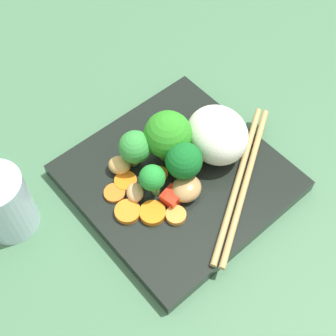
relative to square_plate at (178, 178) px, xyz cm
name	(u,v)px	position (x,y,z in cm)	size (l,w,h in cm)	color
ground_plane	(177,186)	(0.00, 0.00, -1.95)	(110.00, 110.00, 2.00)	#42704C
square_plate	(178,178)	(0.00, 0.00, 0.00)	(24.24, 24.24, 1.90)	black
rice_mound	(217,135)	(0.61, 6.08, 4.21)	(8.36, 7.55, 6.53)	white
broccoli_floret_0	(168,135)	(-2.91, 0.98, 5.23)	(5.95, 5.95, 7.56)	#599241
broccoli_floret_1	(135,148)	(-4.64, -2.83, 4.52)	(4.08, 4.08, 5.88)	#63994A
broccoli_floret_2	(181,164)	(0.93, -0.50, 4.76)	(4.50, 4.50, 6.19)	#64A342
broccoli_floret_3	(151,178)	(-0.19, -4.16, 4.31)	(3.15, 3.15, 5.24)	#74BE59
carrot_slice_0	(115,193)	(-3.10, -7.68, 1.20)	(2.64, 2.64, 0.50)	orange
carrot_slice_1	(126,181)	(-3.49, -5.61, 1.23)	(2.81, 2.81, 0.57)	orange
carrot_slice_2	(126,210)	(-0.30, -8.20, 1.30)	(3.13, 3.13, 0.70)	orange
carrot_slice_3	(152,213)	(2.14, -6.16, 1.33)	(3.14, 3.14, 0.76)	orange
carrot_slice_4	(159,174)	(-1.47, -1.85, 1.16)	(2.24, 2.24, 0.43)	orange
carrot_slice_5	(176,215)	(4.24, -4.33, 1.29)	(2.46, 2.46, 0.68)	orange
pepper_chunk_0	(172,197)	(2.34, -3.19, 1.79)	(2.30, 2.10, 1.68)	red
pepper_chunk_1	(181,161)	(-0.73, 1.31, 1.67)	(2.83, 2.11, 1.44)	red
chicken_piece_1	(120,165)	(-5.40, -4.93, 2.00)	(2.84, 2.48, 2.11)	tan
chicken_piece_2	(135,192)	(-1.17, -6.02, 1.81)	(2.63, 2.07, 1.73)	tan
chicken_piece_3	(186,188)	(2.76, -1.22, 2.13)	(3.90, 3.50, 2.37)	tan
chopstick_pair	(242,181)	(6.32, 4.98, 1.34)	(13.04, 21.62, 0.77)	tan
drinking_glass	(3,203)	(-9.55, -18.64, 3.44)	(6.52, 6.52, 8.77)	silver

